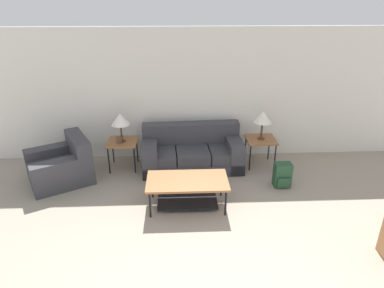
{
  "coord_description": "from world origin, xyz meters",
  "views": [
    {
      "loc": [
        -0.37,
        -2.07,
        3.17
      ],
      "look_at": [
        -0.13,
        3.24,
        0.8
      ],
      "focal_mm": 32.0,
      "sensor_mm": 36.0,
      "label": 1
    }
  ],
  "objects": [
    {
      "name": "backpack",
      "position": [
        1.46,
        3.14,
        0.21
      ],
      "size": [
        0.29,
        0.29,
        0.44
      ],
      "color": "#23472D",
      "rests_on": "ground_plane"
    },
    {
      "name": "side_table_right",
      "position": [
        1.24,
        3.96,
        0.51
      ],
      "size": [
        0.56,
        0.55,
        0.56
      ],
      "color": "#935B33",
      "rests_on": "ground_plane"
    },
    {
      "name": "side_table_left",
      "position": [
        -1.44,
        3.96,
        0.51
      ],
      "size": [
        0.56,
        0.55,
        0.56
      ],
      "color": "#935B33",
      "rests_on": "ground_plane"
    },
    {
      "name": "coffee_table",
      "position": [
        -0.24,
        2.58,
        0.35
      ],
      "size": [
        1.28,
        0.68,
        0.48
      ],
      "color": "#935B33",
      "rests_on": "ground_plane"
    },
    {
      "name": "couch",
      "position": [
        -0.1,
        3.95,
        0.3
      ],
      "size": [
        1.95,
        0.98,
        0.82
      ],
      "color": "#38383D",
      "rests_on": "ground_plane"
    },
    {
      "name": "wall_back",
      "position": [
        0.0,
        4.5,
        1.3
      ],
      "size": [
        8.8,
        0.06,
        2.6
      ],
      "color": "silver",
      "rests_on": "ground_plane"
    },
    {
      "name": "table_lamp_left",
      "position": [
        -1.44,
        3.96,
        1.0
      ],
      "size": [
        0.34,
        0.34,
        0.56
      ],
      "color": "#472D1E",
      "rests_on": "side_table_left"
    },
    {
      "name": "armchair",
      "position": [
        -2.48,
        3.52,
        0.28
      ],
      "size": [
        1.35,
        1.32,
        0.8
      ],
      "color": "#38383D",
      "rests_on": "ground_plane"
    },
    {
      "name": "picture_frame",
      "position": [
        -1.48,
        3.88,
        0.63
      ],
      "size": [
        0.1,
        0.04,
        0.13
      ],
      "color": "#4C3828",
      "rests_on": "side_table_left"
    },
    {
      "name": "table_lamp_right",
      "position": [
        1.24,
        3.96,
        1.0
      ],
      "size": [
        0.34,
        0.34,
        0.56
      ],
      "color": "#472D1E",
      "rests_on": "side_table_right"
    }
  ]
}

